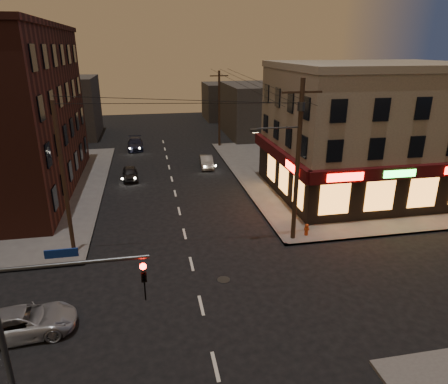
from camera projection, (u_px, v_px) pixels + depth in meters
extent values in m
plane|color=black|center=(201.00, 305.00, 19.30)|extent=(120.00, 120.00, 0.00)
cube|color=#514F4C|center=(352.00, 171.00, 40.04)|extent=(24.00, 28.00, 0.15)
cube|color=tan|center=(369.00, 132.00, 32.87)|extent=(15.00, 12.00, 10.00)
cube|color=tan|center=(378.00, 66.00, 31.07)|extent=(15.20, 12.20, 0.50)
cube|color=black|center=(408.00, 194.00, 28.51)|extent=(15.12, 0.25, 3.40)
cube|color=black|center=(281.00, 176.00, 32.66)|extent=(0.25, 12.12, 3.40)
cube|color=#3B090B|center=(414.00, 171.00, 27.62)|extent=(15.60, 0.50, 0.90)
cube|color=#3B090B|center=(279.00, 154.00, 31.98)|extent=(0.50, 12.60, 0.90)
cube|color=#FF140C|center=(345.00, 177.00, 26.42)|extent=(2.60, 0.06, 0.55)
cube|color=#26FF3F|center=(400.00, 174.00, 27.14)|extent=(2.40, 0.06, 0.50)
cube|color=#FF140C|center=(292.00, 168.00, 28.43)|extent=(0.06, 2.60, 0.55)
cube|color=#FA9537|center=(402.00, 194.00, 28.23)|extent=(12.40, 0.08, 2.20)
cube|color=#FA9537|center=(284.00, 178.00, 31.67)|extent=(0.08, 8.40, 2.20)
cube|color=#3F3D3A|center=(262.00, 110.00, 55.66)|extent=(10.00, 12.00, 7.00)
cube|color=#3F3D3A|center=(63.00, 107.00, 54.31)|extent=(9.00, 10.00, 8.00)
cube|color=#3F3D3A|center=(228.00, 101.00, 68.38)|extent=(8.00, 8.00, 6.00)
cylinder|color=#382619|center=(298.00, 163.00, 24.11)|extent=(0.28, 0.28, 10.00)
cube|color=#382619|center=(302.00, 92.00, 22.67)|extent=(2.40, 0.12, 0.12)
cylinder|color=#333538|center=(301.00, 106.00, 22.95)|extent=(0.44, 0.44, 0.50)
cylinder|color=#333538|center=(279.00, 128.00, 23.12)|extent=(2.60, 0.10, 0.10)
cube|color=#333538|center=(255.00, 131.00, 22.90)|extent=(0.60, 0.25, 0.18)
cube|color=#FFD88C|center=(255.00, 132.00, 22.94)|extent=(0.35, 0.15, 0.04)
cylinder|color=#382619|center=(219.00, 109.00, 48.44)|extent=(0.26, 0.26, 9.00)
cylinder|color=#382619|center=(64.00, 181.00, 22.47)|extent=(0.24, 0.24, 9.00)
cylinder|color=#333538|center=(5.00, 353.00, 11.85)|extent=(0.18, 0.18, 6.40)
cylinder|color=#333538|center=(71.00, 264.00, 11.29)|extent=(4.40, 0.12, 0.12)
imported|color=black|center=(144.00, 272.00, 11.82)|extent=(0.16, 0.20, 1.00)
sphere|color=#FF0C05|center=(143.00, 266.00, 11.62)|extent=(0.20, 0.20, 0.20)
cube|color=navy|center=(61.00, 253.00, 11.13)|extent=(0.90, 0.05, 0.25)
imported|color=#93959B|center=(23.00, 322.00, 17.18)|extent=(4.59, 2.44, 1.23)
imported|color=black|center=(130.00, 173.00, 37.42)|extent=(1.59, 3.55, 1.18)
imported|color=slate|center=(207.00, 162.00, 41.18)|extent=(1.47, 3.71, 1.20)
imported|color=black|center=(135.00, 144.00, 48.52)|extent=(1.90, 4.53, 1.31)
cylinder|color=#A1330E|center=(306.00, 231.00, 26.08)|extent=(0.30, 0.30, 0.64)
sphere|color=#A1330E|center=(307.00, 226.00, 25.96)|extent=(0.25, 0.25, 0.25)
cylinder|color=#A1330E|center=(307.00, 229.00, 26.03)|extent=(0.36, 0.24, 0.13)
cylinder|color=#A1330E|center=(307.00, 229.00, 26.03)|extent=(0.24, 0.36, 0.13)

